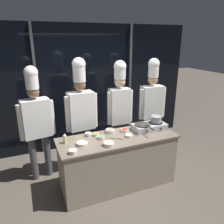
# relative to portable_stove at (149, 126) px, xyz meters

# --- Properties ---
(ground_plane) EXTENTS (24.00, 24.00, 0.00)m
(ground_plane) POSITION_rel_portable_stove_xyz_m (-0.63, -0.08, -0.94)
(ground_plane) COLOR brown
(window_wall_back) EXTENTS (4.95, 0.09, 2.70)m
(window_wall_back) POSITION_rel_portable_stove_xyz_m (-0.63, 1.63, 0.41)
(window_wall_back) COLOR black
(window_wall_back) RESTS_ON ground_plane
(demo_counter) EXTENTS (1.94, 0.70, 0.89)m
(demo_counter) POSITION_rel_portable_stove_xyz_m (-0.63, -0.08, -0.50)
(demo_counter) COLOR gray
(demo_counter) RESTS_ON ground_plane
(portable_stove) EXTENTS (0.58, 0.32, 0.11)m
(portable_stove) POSITION_rel_portable_stove_xyz_m (0.00, 0.00, 0.00)
(portable_stove) COLOR #B2B5BA
(portable_stove) RESTS_ON demo_counter
(frying_pan) EXTENTS (0.28, 0.48, 0.05)m
(frying_pan) POSITION_rel_portable_stove_xyz_m (-0.13, -0.00, 0.08)
(frying_pan) COLOR #38332D
(frying_pan) RESTS_ON portable_stove
(stock_pot) EXTENTS (0.21, 0.19, 0.12)m
(stock_pot) POSITION_rel_portable_stove_xyz_m (0.13, 0.00, 0.12)
(stock_pot) COLOR #93969B
(stock_pot) RESTS_ON portable_stove
(squeeze_bottle_oil) EXTENTS (0.05, 0.05, 0.16)m
(squeeze_bottle_oil) POSITION_rel_portable_stove_xyz_m (-1.46, 0.03, 0.02)
(squeeze_bottle_oil) COLOR beige
(squeeze_bottle_oil) RESTS_ON demo_counter
(prep_bowl_carrots) EXTENTS (0.11, 0.11, 0.04)m
(prep_bowl_carrots) POSITION_rel_portable_stove_xyz_m (-0.94, 0.11, -0.03)
(prep_bowl_carrots) COLOR white
(prep_bowl_carrots) RESTS_ON demo_counter
(prep_bowl_ginger) EXTENTS (0.17, 0.17, 0.06)m
(prep_bowl_ginger) POSITION_rel_portable_stove_xyz_m (-0.88, -0.29, -0.02)
(prep_bowl_ginger) COLOR white
(prep_bowl_ginger) RESTS_ON demo_counter
(prep_bowl_rice) EXTENTS (0.11, 0.11, 0.04)m
(prep_bowl_rice) POSITION_rel_portable_stove_xyz_m (-0.47, -0.14, -0.03)
(prep_bowl_rice) COLOR white
(prep_bowl_rice) RESTS_ON demo_counter
(prep_bowl_scallions) EXTENTS (0.11, 0.11, 0.05)m
(prep_bowl_scallions) POSITION_rel_portable_stove_xyz_m (-0.91, -0.04, -0.03)
(prep_bowl_scallions) COLOR white
(prep_bowl_scallions) RESTS_ON demo_counter
(prep_bowl_chicken) EXTENTS (0.12, 0.12, 0.05)m
(prep_bowl_chicken) POSITION_rel_portable_stove_xyz_m (-1.42, -0.32, -0.02)
(prep_bowl_chicken) COLOR white
(prep_bowl_chicken) RESTS_ON demo_counter
(prep_bowl_garlic) EXTENTS (0.11, 0.11, 0.05)m
(prep_bowl_garlic) POSITION_rel_portable_stove_xyz_m (-1.06, 0.15, -0.02)
(prep_bowl_garlic) COLOR white
(prep_bowl_garlic) RESTS_ON demo_counter
(prep_bowl_noodles) EXTENTS (0.17, 0.17, 0.04)m
(prep_bowl_noodles) POSITION_rel_portable_stove_xyz_m (-1.24, -0.12, -0.03)
(prep_bowl_noodles) COLOR white
(prep_bowl_noodles) RESTS_ON demo_counter
(prep_bowl_mushrooms) EXTENTS (0.16, 0.16, 0.06)m
(prep_bowl_mushrooms) POSITION_rel_portable_stove_xyz_m (-0.68, 0.14, -0.02)
(prep_bowl_mushrooms) COLOR white
(prep_bowl_mushrooms) RESTS_ON demo_counter
(prep_bowl_chili_flakes) EXTENTS (0.14, 0.14, 0.04)m
(prep_bowl_chili_flakes) POSITION_rel_portable_stove_xyz_m (-0.44, 0.08, -0.03)
(prep_bowl_chili_flakes) COLOR white
(prep_bowl_chili_flakes) RESTS_ON demo_counter
(serving_spoon_slotted) EXTENTS (0.21, 0.14, 0.02)m
(serving_spoon_slotted) POSITION_rel_portable_stove_xyz_m (-0.63, -0.15, -0.05)
(serving_spoon_slotted) COLOR olive
(serving_spoon_slotted) RESTS_ON demo_counter
(chef_head) EXTENTS (0.59, 0.30, 2.00)m
(chef_head) POSITION_rel_portable_stove_xyz_m (-1.80, 0.63, 0.20)
(chef_head) COLOR #4C4C51
(chef_head) RESTS_ON ground_plane
(chef_sous) EXTENTS (0.59, 0.27, 2.10)m
(chef_sous) POSITION_rel_portable_stove_xyz_m (-1.05, 0.59, 0.27)
(chef_sous) COLOR #232326
(chef_sous) RESTS_ON ground_plane
(chef_line) EXTENTS (0.51, 0.23, 2.03)m
(chef_line) POSITION_rel_portable_stove_xyz_m (-0.30, 0.58, 0.29)
(chef_line) COLOR #4C4C51
(chef_line) RESTS_ON ground_plane
(chef_pastry) EXTENTS (0.59, 0.25, 2.04)m
(chef_pastry) POSITION_rel_portable_stove_xyz_m (0.45, 0.65, 0.23)
(chef_pastry) COLOR #2D3856
(chef_pastry) RESTS_ON ground_plane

